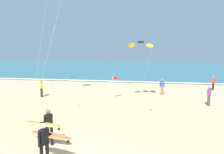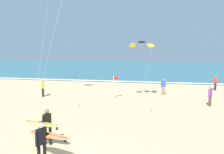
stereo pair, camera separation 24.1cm
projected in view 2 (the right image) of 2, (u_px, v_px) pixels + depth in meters
ocean_water at (145, 67)px, 60.99m from camera, size 160.00×60.00×0.08m
shoreline_foam at (131, 82)px, 32.11m from camera, size 160.00×1.11×0.01m
surfer_lead at (45, 138)px, 8.75m from camera, size 2.11×1.17×1.71m
surfer_trailing at (44, 124)px, 10.46m from camera, size 2.27×1.17×1.71m
kite_arc_charcoal_high at (142, 44)px, 20.20m from camera, size 2.44×4.69×5.26m
bystander_yellow_top at (43, 88)px, 21.89m from camera, size 0.42×0.33×1.59m
bystander_blue_top at (163, 87)px, 22.73m from camera, size 0.48×0.26×1.59m
bystander_red_top at (215, 83)px, 25.45m from camera, size 0.49×0.26×1.59m
bystander_purple_top at (210, 96)px, 18.10m from camera, size 0.34×0.41×1.59m
lifeguard_flag at (114, 85)px, 20.92m from camera, size 0.45×0.05×2.10m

